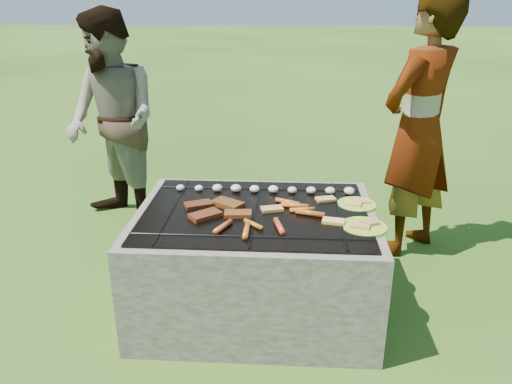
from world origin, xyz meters
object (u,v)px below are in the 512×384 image
at_px(plate_near, 364,227).
at_px(bystander, 112,122).
at_px(plate_far, 357,204).
at_px(cook, 419,128).
at_px(fire_pit, 255,264).

bearing_deg(plate_near, bystander, 143.10).
distance_m(plate_far, cook, 0.88).
height_order(plate_near, bystander, bystander).
bearing_deg(bystander, plate_far, 12.06).
relative_size(plate_near, cook, 0.15).
relative_size(fire_pit, plate_near, 5.06).
xyz_separation_m(fire_pit, plate_near, (0.56, -0.16, 0.33)).
xyz_separation_m(plate_near, cook, (0.47, 0.98, 0.27)).
bearing_deg(cook, fire_pit, -4.94).
height_order(fire_pit, plate_near, plate_near).
bearing_deg(plate_near, fire_pit, 163.66).
bearing_deg(cook, bystander, -51.05).
relative_size(plate_near, bystander, 0.16).
bearing_deg(bystander, plate_near, 5.25).
bearing_deg(cook, plate_near, 21.06).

